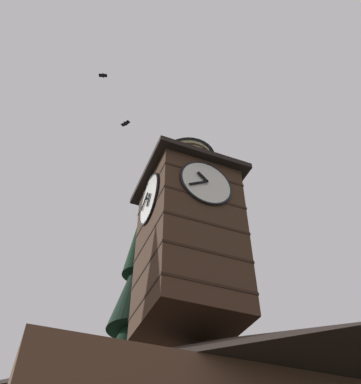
{
  "coord_description": "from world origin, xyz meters",
  "views": [
    {
      "loc": [
        7.86,
        11.74,
        1.81
      ],
      "look_at": [
        2.93,
        -0.35,
        13.99
      ],
      "focal_mm": 39.73,
      "sensor_mm": 36.0,
      "label": 1
    }
  ],
  "objects": [
    {
      "name": "flying_bird_low",
      "position": [
        7.02,
        -1.62,
        22.41
      ],
      "size": [
        0.49,
        0.33,
        0.15
      ],
      "color": "black"
    },
    {
      "name": "flying_bird_high",
      "position": [
        5.07,
        -3.52,
        21.36
      ],
      "size": [
        0.48,
        0.58,
        0.17
      ],
      "color": "black"
    },
    {
      "name": "clock_tower",
      "position": [
        2.52,
        -0.48,
        12.31
      ],
      "size": [
        4.08,
        4.08,
        9.75
      ],
      "color": "#422B1E",
      "rests_on": "building_main"
    }
  ]
}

